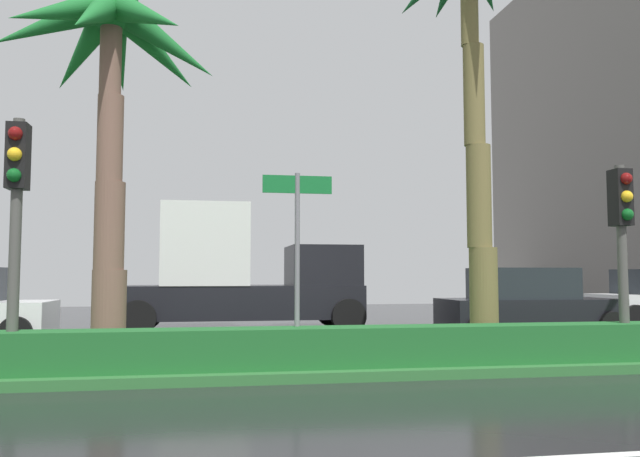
% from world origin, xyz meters
% --- Properties ---
extents(ground_plane, '(90.00, 42.00, 0.10)m').
position_xyz_m(ground_plane, '(0.00, 9.00, -0.05)').
color(ground_plane, black).
extents(median_strip, '(85.50, 4.00, 0.15)m').
position_xyz_m(median_strip, '(0.00, 8.00, 0.07)').
color(median_strip, '#2D6B33').
rests_on(median_strip, ground_plane).
extents(median_hedge, '(76.50, 0.70, 0.60)m').
position_xyz_m(median_hedge, '(0.00, 6.60, 0.45)').
color(median_hedge, '#1E6028').
rests_on(median_hedge, median_strip).
extents(palm_tree_centre_left, '(3.90, 3.86, 6.48)m').
position_xyz_m(palm_tree_centre_left, '(-3.51, 8.05, 5.16)').
color(palm_tree_centre_left, brown).
rests_on(palm_tree_centre_left, median_strip).
extents(palm_tree_centre, '(3.52, 3.45, 8.14)m').
position_xyz_m(palm_tree_centre, '(3.01, 7.99, 6.59)').
color(palm_tree_centre, brown).
rests_on(palm_tree_centre, median_strip).
extents(traffic_signal_median_left, '(0.28, 0.43, 3.66)m').
position_xyz_m(traffic_signal_median_left, '(-4.55, 6.66, 2.67)').
color(traffic_signal_median_left, '#4C4C47').
rests_on(traffic_signal_median_left, median_strip).
extents(traffic_signal_median_right, '(0.28, 0.43, 3.25)m').
position_xyz_m(traffic_signal_median_right, '(5.03, 6.58, 2.39)').
color(traffic_signal_median_right, '#4C4C47').
rests_on(traffic_signal_median_right, median_strip).
extents(street_name_sign, '(1.10, 0.08, 3.00)m').
position_xyz_m(street_name_sign, '(-0.45, 6.83, 2.08)').
color(street_name_sign, slate).
rests_on(street_name_sign, median_strip).
extents(box_truck_lead, '(6.40, 2.64, 3.46)m').
position_xyz_m(box_truck_lead, '(-0.90, 14.76, 1.55)').
color(box_truck_lead, black).
rests_on(box_truck_lead, ground_plane).
extents(car_in_traffic_second, '(4.30, 2.02, 1.72)m').
position_xyz_m(car_in_traffic_second, '(5.97, 11.71, 0.83)').
color(car_in_traffic_second, black).
rests_on(car_in_traffic_second, ground_plane).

